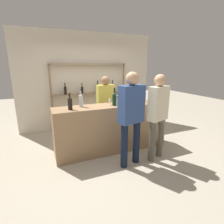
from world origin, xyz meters
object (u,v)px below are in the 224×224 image
object	(u,v)px
customer_right	(158,111)
counter_bottle_1	(70,103)
counter_bottle_2	(144,96)
server_behind_counter	(106,103)
wine_glass	(110,100)
cork_jar	(126,99)
customer_center	(131,113)
counter_bottle_5	(81,100)
ice_bucket	(122,100)
counter_bottle_3	(115,98)
counter_bottle_0	(140,98)
counter_bottle_4	(114,99)

from	to	relation	value
customer_right	counter_bottle_1	bearing A→B (deg)	49.49
counter_bottle_2	server_behind_counter	world-z (taller)	server_behind_counter
counter_bottle_2	wine_glass	distance (m)	0.87
cork_jar	customer_center	world-z (taller)	customer_center
counter_bottle_5	ice_bucket	distance (m)	0.86
counter_bottle_3	customer_right	xyz separation A→B (m)	(0.56, -0.82, -0.16)
counter_bottle_5	server_behind_counter	bearing A→B (deg)	37.50
counter_bottle_2	customer_center	size ratio (longest dim) A/B	0.19
ice_bucket	customer_right	xyz separation A→B (m)	(0.48, -0.63, -0.13)
counter_bottle_2	cork_jar	world-z (taller)	counter_bottle_2
ice_bucket	customer_center	xyz separation A→B (m)	(-0.11, -0.63, -0.11)
counter_bottle_1	counter_bottle_5	xyz separation A→B (m)	(0.25, 0.16, 0.01)
counter_bottle_3	customer_center	world-z (taller)	customer_center
counter_bottle_1	customer_center	world-z (taller)	customer_center
wine_glass	customer_right	size ratio (longest dim) A/B	0.09
counter_bottle_5	counter_bottle_0	bearing A→B (deg)	-7.10
counter_bottle_0	counter_bottle_5	size ratio (longest dim) A/B	0.91
counter_bottle_4	counter_bottle_5	distance (m)	0.69
counter_bottle_0	customer_center	size ratio (longest dim) A/B	0.18
counter_bottle_3	counter_bottle_5	xyz separation A→B (m)	(-0.76, -0.02, 0.01)
server_behind_counter	customer_center	distance (m)	1.38
cork_jar	customer_center	size ratio (longest dim) A/B	0.09
counter_bottle_0	server_behind_counter	distance (m)	0.94
server_behind_counter	customer_right	world-z (taller)	customer_right
counter_bottle_0	customer_right	distance (m)	0.65
counter_bottle_4	wine_glass	xyz separation A→B (m)	(-0.06, 0.10, -0.03)
counter_bottle_0	counter_bottle_2	world-z (taller)	counter_bottle_2
counter_bottle_5	customer_right	bearing A→B (deg)	-31.12
counter_bottle_0	cork_jar	size ratio (longest dim) A/B	2.08
counter_bottle_0	customer_center	xyz separation A→B (m)	(-0.56, -0.64, -0.13)
customer_right	server_behind_counter	bearing A→B (deg)	3.82
ice_bucket	server_behind_counter	bearing A→B (deg)	96.62
cork_jar	customer_right	bearing A→B (deg)	-72.42
counter_bottle_2	wine_glass	xyz separation A→B (m)	(-0.87, -0.01, -0.01)
cork_jar	counter_bottle_2	bearing A→B (deg)	-10.32
ice_bucket	customer_right	size ratio (longest dim) A/B	0.13
counter_bottle_2	counter_bottle_3	xyz separation A→B (m)	(-0.72, 0.07, 0.00)
counter_bottle_2	customer_right	distance (m)	0.79
customer_right	customer_center	bearing A→B (deg)	71.66
wine_glass	ice_bucket	xyz separation A→B (m)	(0.23, -0.11, -0.01)
wine_glass	ice_bucket	distance (m)	0.25
counter_bottle_1	counter_bottle_3	bearing A→B (deg)	10.54
counter_bottle_5	customer_center	distance (m)	1.09
counter_bottle_4	ice_bucket	distance (m)	0.17
wine_glass	customer_center	distance (m)	0.76
counter_bottle_2	ice_bucket	bearing A→B (deg)	-169.18
wine_glass	customer_center	bearing A→B (deg)	-81.17
counter_bottle_1	counter_bottle_5	bearing A→B (deg)	33.32
counter_bottle_1	counter_bottle_4	distance (m)	0.92
counter_bottle_3	server_behind_counter	world-z (taller)	server_behind_counter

